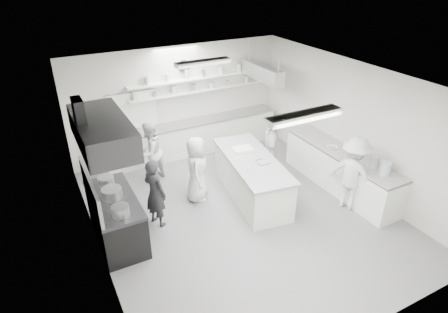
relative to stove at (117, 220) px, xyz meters
name	(u,v)px	position (x,y,z in m)	size (l,w,h in m)	color
floor	(240,213)	(2.60, -0.40, -0.46)	(6.00, 7.00, 0.02)	gray
ceiling	(244,80)	(2.60, -0.40, 2.56)	(6.00, 7.00, 0.02)	white
wall_back	(178,101)	(2.60, 3.10, 1.05)	(6.00, 0.04, 3.00)	silver
wall_front	(374,259)	(2.60, -3.90, 1.05)	(6.00, 0.04, 3.00)	silver
wall_left	(91,190)	(-0.40, -0.40, 1.05)	(0.04, 7.00, 3.00)	silver
wall_right	(352,125)	(5.60, -0.40, 1.05)	(0.04, 7.00, 3.00)	silver
stove	(117,220)	(0.00, 0.00, 0.00)	(0.80, 1.80, 0.90)	black
exhaust_hood	(102,132)	(0.00, 0.00, 1.90)	(0.85, 2.00, 0.50)	#343436
back_counter	(194,137)	(2.90, 2.80, 0.01)	(5.00, 0.60, 0.92)	white
shelf_lower	(203,90)	(3.30, 2.97, 1.30)	(4.20, 0.26, 0.04)	white
shelf_upper	(203,77)	(3.30, 2.97, 1.65)	(4.20, 0.26, 0.04)	white
pass_through_window	(132,111)	(1.30, 3.08, 1.00)	(1.30, 0.04, 1.00)	black
wall_clock	(184,66)	(2.80, 3.06, 2.00)	(0.32, 0.32, 0.05)	white
right_counter	(340,170)	(5.25, -0.60, 0.02)	(0.74, 3.30, 0.94)	white
pot_rack	(263,73)	(4.60, 2.00, 1.85)	(0.30, 1.60, 0.40)	#ADADAE
light_fixture_front	(304,116)	(2.60, -2.20, 2.49)	(1.30, 0.25, 0.10)	white
light_fixture_rear	(203,62)	(2.60, 1.40, 2.49)	(1.30, 0.25, 0.10)	white
prep_island	(251,179)	(3.15, 0.07, 0.02)	(0.95, 2.54, 0.94)	white
stove_pot	(112,194)	(0.00, 0.04, 0.58)	(0.39, 0.39, 0.24)	#ADADAE
cook_stove	(155,193)	(0.85, 0.10, 0.30)	(0.55, 0.36, 1.51)	#29292B
cook_back	(150,152)	(1.31, 1.85, 0.34)	(0.76, 0.60, 1.57)	silver
cook_island_left	(196,169)	(1.99, 0.57, 0.33)	(0.76, 0.50, 1.56)	silver
cook_island_right	(270,150)	(3.98, 0.57, 0.34)	(0.93, 0.39, 1.59)	silver
cook_right	(353,174)	(4.87, -1.32, 0.40)	(1.10, 0.63, 1.71)	silver
bowl_island_a	(262,163)	(3.28, -0.17, 0.52)	(0.29, 0.29, 0.07)	#ADADAE
bowl_island_b	(242,157)	(3.01, 0.29, 0.51)	(0.18, 0.18, 0.06)	white
bowl_right	(332,148)	(5.16, -0.32, 0.52)	(0.26, 0.26, 0.06)	white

